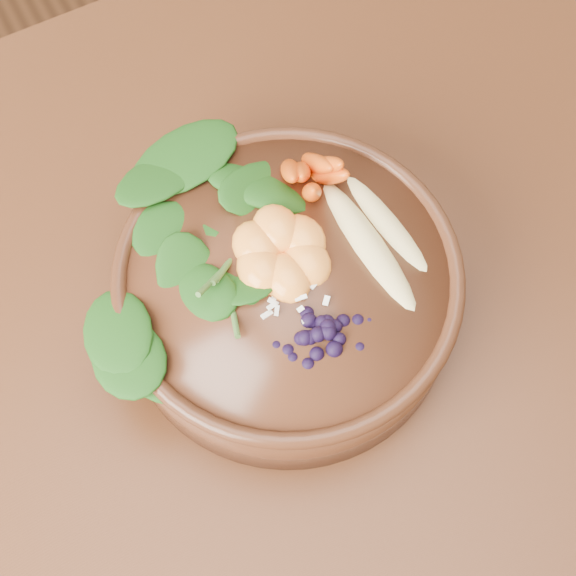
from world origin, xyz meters
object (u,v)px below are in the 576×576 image
object	(u,v)px
stoneware_bowl	(288,293)
mandarin_cluster	(281,245)
dining_table	(420,301)
carrot_cluster	(308,151)
blueberry_pile	(323,325)
banana_halves	(379,225)
kale_heap	(208,221)

from	to	relation	value
stoneware_bowl	mandarin_cluster	xyz separation A→B (m)	(0.00, 0.02, 0.06)
dining_table	stoneware_bowl	size ratio (longest dim) A/B	5.48
carrot_cluster	blueberry_pile	bearing A→B (deg)	-109.55
dining_table	banana_halves	bearing A→B (deg)	164.10
kale_heap	banana_halves	bearing A→B (deg)	-28.18
mandarin_cluster	blueberry_pile	size ratio (longest dim) A/B	0.69
carrot_cluster	mandarin_cluster	size ratio (longest dim) A/B	0.87
banana_halves	blueberry_pile	size ratio (longest dim) A/B	1.20
stoneware_bowl	banana_halves	size ratio (longest dim) A/B	1.80
kale_heap	mandarin_cluster	xyz separation A→B (m)	(0.04, -0.05, -0.01)
stoneware_bowl	mandarin_cluster	distance (m)	0.06
banana_halves	blueberry_pile	distance (m)	0.10
stoneware_bowl	blueberry_pile	distance (m)	0.08
banana_halves	mandarin_cluster	size ratio (longest dim) A/B	1.76
kale_heap	blueberry_pile	bearing A→B (deg)	-72.83
banana_halves	blueberry_pile	world-z (taller)	blueberry_pile
mandarin_cluster	dining_table	bearing A→B (deg)	-15.04
kale_heap	blueberry_pile	distance (m)	0.13
carrot_cluster	mandarin_cluster	world-z (taller)	carrot_cluster
kale_heap	mandarin_cluster	size ratio (longest dim) A/B	2.07
kale_heap	mandarin_cluster	world-z (taller)	kale_heap
blueberry_pile	stoneware_bowl	bearing A→B (deg)	88.23
mandarin_cluster	blueberry_pile	xyz separation A→B (m)	(-0.01, -0.08, 0.00)
kale_heap	dining_table	bearing A→B (deg)	-24.35
dining_table	blueberry_pile	size ratio (longest dim) A/B	11.87
banana_halves	kale_heap	bearing A→B (deg)	156.45
carrot_cluster	blueberry_pile	size ratio (longest dim) A/B	0.60
carrot_cluster	banana_halves	xyz separation A→B (m)	(0.03, -0.08, -0.03)
mandarin_cluster	carrot_cluster	bearing A→B (deg)	45.56
carrot_cluster	banana_halves	bearing A→B (deg)	-66.94
carrot_cluster	banana_halves	world-z (taller)	carrot_cluster
dining_table	banana_halves	distance (m)	0.20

